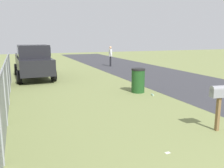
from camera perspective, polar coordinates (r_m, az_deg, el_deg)
The scene contains 7 objects.
mailbox at distance 7.15m, azimuth 24.00°, elevation -2.33°, with size 0.27×0.53×1.28m.
pickup_truck at distance 15.87m, azimuth -18.09°, elevation 5.23°, with size 5.39×2.29×2.09m.
trash_bin at distance 11.34m, azimuth 6.17°, elevation 0.85°, with size 0.64×0.64×1.13m.
pedestrian at distance 21.47m, azimuth -0.37°, elevation 6.94°, with size 0.47×0.30×1.77m.
fence_section at distance 7.54m, azimuth -24.03°, elevation -2.48°, with size 14.38×0.07×1.70m.
litter_wrapper_midfield_a at distance 5.77m, azimuth 12.97°, elevation -15.50°, with size 0.12×0.08×0.01m, color silver.
litter_bottle_near_hydrant at distance 10.91m, azimuth 9.55°, elevation -2.49°, with size 0.07×0.07×0.22m, color #B2D8BF.
Camera 1 is at (-0.13, 3.73, 2.55)m, focal length 38.79 mm.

